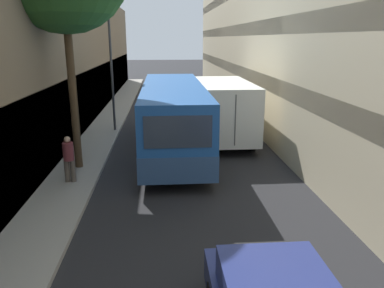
{
  "coord_description": "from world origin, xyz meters",
  "views": [
    {
      "loc": [
        -0.94,
        -0.45,
        4.81
      ],
      "look_at": [
        -0.06,
        10.9,
        1.6
      ],
      "focal_mm": 35.0,
      "sensor_mm": 36.0,
      "label": 1
    }
  ],
  "objects_px": {
    "bus": "(173,116)",
    "box_truck": "(221,106)",
    "pedestrian": "(69,158)",
    "street_lamp": "(110,39)"
  },
  "relations": [
    {
      "from": "bus",
      "to": "box_truck",
      "type": "xyz_separation_m",
      "value": [
        2.46,
        2.26,
        0.01
      ]
    },
    {
      "from": "bus",
      "to": "box_truck",
      "type": "bearing_deg",
      "value": 42.68
    },
    {
      "from": "box_truck",
      "to": "pedestrian",
      "type": "relative_size",
      "value": 4.91
    },
    {
      "from": "bus",
      "to": "street_lamp",
      "type": "height_order",
      "value": "street_lamp"
    },
    {
      "from": "pedestrian",
      "to": "street_lamp",
      "type": "relative_size",
      "value": 0.24
    },
    {
      "from": "pedestrian",
      "to": "box_truck",
      "type": "bearing_deg",
      "value": 45.32
    },
    {
      "from": "box_truck",
      "to": "street_lamp",
      "type": "height_order",
      "value": "street_lamp"
    },
    {
      "from": "box_truck",
      "to": "street_lamp",
      "type": "xyz_separation_m",
      "value": [
        -5.47,
        1.34,
        3.2
      ]
    },
    {
      "from": "pedestrian",
      "to": "street_lamp",
      "type": "distance_m",
      "value": 8.39
    },
    {
      "from": "street_lamp",
      "to": "pedestrian",
      "type": "bearing_deg",
      "value": -94.51
    }
  ]
}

